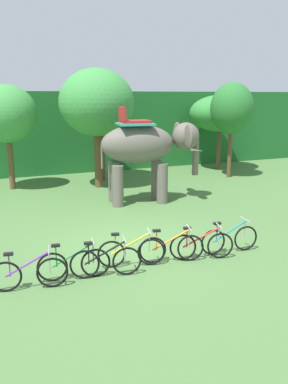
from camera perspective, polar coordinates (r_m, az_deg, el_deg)
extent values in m
plane|color=#4C753D|center=(11.58, -1.46, -7.68)|extent=(80.00, 80.00, 0.00)
cube|color=#1E6028|center=(24.89, -13.63, 8.65)|extent=(36.00, 6.00, 4.41)
cylinder|color=brown|center=(19.19, -18.40, 3.71)|extent=(0.25, 0.25, 2.26)
ellipsoid|color=#3D8E42|center=(18.96, -18.93, 10.50)|extent=(2.61, 2.61, 2.55)
cylinder|color=brown|center=(18.73, -6.54, 4.52)|extent=(0.35, 0.35, 2.54)
ellipsoid|color=#3D8E42|center=(18.50, -6.76, 12.56)|extent=(3.38, 3.38, 3.00)
cylinder|color=brown|center=(20.14, -5.99, 5.52)|extent=(0.27, 0.27, 2.78)
ellipsoid|color=#338438|center=(19.94, -6.17, 12.81)|extent=(3.18, 3.18, 2.59)
cylinder|color=brown|center=(21.42, 12.09, 5.27)|extent=(0.21, 0.21, 2.41)
ellipsoid|color=#28702D|center=(21.22, 12.41, 11.58)|extent=(2.20, 2.20, 2.57)
cylinder|color=brown|center=(23.67, 10.56, 5.96)|extent=(0.24, 0.24, 2.28)
ellipsoid|color=#338438|center=(23.49, 10.78, 10.95)|extent=(3.47, 3.47, 2.05)
ellipsoid|color=#665E56|center=(15.71, -0.91, 6.84)|extent=(3.04, 1.73, 1.50)
cylinder|color=#665E56|center=(16.57, 1.78, 1.76)|extent=(0.44, 0.44, 1.60)
cylinder|color=#665E56|center=(15.86, 2.61, 1.21)|extent=(0.44, 0.44, 1.60)
cylinder|color=#665E56|center=(16.13, -4.32, 1.40)|extent=(0.44, 0.44, 1.60)
cylinder|color=#665E56|center=(15.40, -3.75, 0.82)|extent=(0.44, 0.44, 1.60)
ellipsoid|color=#665E56|center=(16.30, 5.97, 7.90)|extent=(1.21, 1.12, 1.10)
ellipsoid|color=#665E56|center=(16.82, 4.71, 8.28)|extent=(0.26, 0.85, 0.96)
ellipsoid|color=#665E56|center=(15.67, 6.29, 7.85)|extent=(0.26, 0.85, 0.96)
cylinder|color=#665E56|center=(16.59, 7.34, 4.83)|extent=(0.26, 0.26, 1.40)
cone|color=beige|center=(16.72, 6.92, 6.12)|extent=(0.57, 0.19, 0.21)
cone|color=beige|center=(16.32, 7.52, 5.92)|extent=(0.57, 0.19, 0.21)
cube|color=teal|center=(15.61, -1.28, 9.67)|extent=(1.45, 1.47, 0.08)
cube|color=#B22323|center=(15.60, -1.28, 10.00)|extent=(1.20, 1.02, 0.10)
cube|color=#B22323|center=(15.47, -3.11, 10.99)|extent=(0.20, 0.91, 0.56)
cylinder|color=#665E56|center=(15.47, -6.01, 4.98)|extent=(0.08, 0.08, 0.90)
torus|color=black|center=(9.42, -19.13, -11.33)|extent=(0.71, 0.17, 0.71)
torus|color=black|center=(9.34, -12.92, -11.11)|extent=(0.71, 0.17, 0.71)
cylinder|color=purple|center=(9.27, -16.29, -9.84)|extent=(0.96, 0.21, 0.54)
cylinder|color=purple|center=(9.30, -18.63, -9.86)|extent=(0.03, 0.03, 0.52)
cube|color=black|center=(9.20, -18.76, -8.37)|extent=(0.21, 0.13, 0.06)
cylinder|color=#9E9EA3|center=(9.23, -13.33, -9.55)|extent=(0.03, 0.03, 0.55)
cylinder|color=#9E9EA3|center=(9.13, -13.42, -7.98)|extent=(0.12, 0.52, 0.03)
torus|color=black|center=(9.61, -12.93, -10.38)|extent=(0.71, 0.16, 0.71)
torus|color=black|center=(9.66, -6.90, -9.99)|extent=(0.71, 0.16, 0.71)
cylinder|color=green|center=(9.52, -10.12, -8.83)|extent=(0.97, 0.19, 0.54)
cylinder|color=green|center=(9.51, -12.40, -8.91)|extent=(0.03, 0.03, 0.52)
cube|color=black|center=(9.41, -12.48, -7.45)|extent=(0.21, 0.13, 0.06)
cylinder|color=#9E9EA3|center=(9.55, -7.25, -8.47)|extent=(0.03, 0.03, 0.55)
cylinder|color=#9E9EA3|center=(9.45, -7.30, -6.95)|extent=(0.11, 0.52, 0.03)
torus|color=black|center=(9.61, -8.45, -10.17)|extent=(0.71, 0.19, 0.71)
torus|color=black|center=(9.69, -2.45, -9.81)|extent=(0.71, 0.19, 0.71)
cylinder|color=black|center=(9.54, -5.62, -8.64)|extent=(0.96, 0.23, 0.54)
cylinder|color=black|center=(9.51, -7.90, -8.71)|extent=(0.03, 0.03, 0.52)
cube|color=black|center=(9.41, -7.95, -7.24)|extent=(0.22, 0.14, 0.06)
cylinder|color=#9E9EA3|center=(9.58, -2.77, -8.29)|extent=(0.03, 0.03, 0.55)
cylinder|color=#9E9EA3|center=(9.48, -2.79, -6.78)|extent=(0.13, 0.52, 0.03)
torus|color=black|center=(10.11, -4.64, -8.82)|extent=(0.70, 0.22, 0.71)
torus|color=black|center=(10.22, 1.03, -8.53)|extent=(0.70, 0.22, 0.71)
cylinder|color=yellow|center=(10.06, -1.95, -7.38)|extent=(0.95, 0.28, 0.54)
cylinder|color=yellow|center=(10.02, -4.09, -7.42)|extent=(0.03, 0.03, 0.52)
cube|color=black|center=(9.93, -4.12, -6.02)|extent=(0.22, 0.15, 0.06)
cylinder|color=#9E9EA3|center=(10.11, 0.75, -7.08)|extent=(0.03, 0.03, 0.55)
cylinder|color=#9E9EA3|center=(10.01, 0.76, -5.63)|extent=(0.16, 0.51, 0.03)
torus|color=black|center=(10.33, 1.23, -8.28)|extent=(0.70, 0.21, 0.71)
torus|color=black|center=(10.54, 6.65, -7.91)|extent=(0.70, 0.21, 0.71)
cylinder|color=orange|center=(10.33, 3.86, -6.83)|extent=(0.95, 0.27, 0.54)
cylinder|color=orange|center=(10.25, 1.80, -6.90)|extent=(0.03, 0.03, 0.52)
cube|color=black|center=(10.16, 1.81, -5.53)|extent=(0.22, 0.14, 0.06)
cylinder|color=#9E9EA3|center=(10.43, 6.42, -6.50)|extent=(0.03, 0.03, 0.55)
cylinder|color=#9E9EA3|center=(10.34, 6.46, -5.10)|extent=(0.15, 0.51, 0.03)
torus|color=black|center=(10.56, 5.57, -7.85)|extent=(0.70, 0.24, 0.71)
torus|color=black|center=(10.81, 10.80, -7.51)|extent=(0.70, 0.24, 0.71)
cylinder|color=red|center=(10.58, 8.13, -6.43)|extent=(0.95, 0.30, 0.54)
cylinder|color=red|center=(10.49, 6.14, -6.49)|extent=(0.03, 0.03, 0.52)
cube|color=black|center=(10.40, 6.17, -5.15)|extent=(0.22, 0.15, 0.06)
cylinder|color=#9E9EA3|center=(10.70, 10.61, -6.13)|extent=(0.03, 0.03, 0.55)
cylinder|color=#9E9EA3|center=(10.61, 10.67, -4.76)|extent=(0.17, 0.51, 0.03)
torus|color=black|center=(11.02, 9.81, -7.04)|extent=(0.71, 0.11, 0.71)
torus|color=black|center=(11.49, 14.28, -6.40)|extent=(0.71, 0.11, 0.71)
cylinder|color=teal|center=(11.15, 12.04, -5.53)|extent=(0.97, 0.13, 0.54)
cylinder|color=teal|center=(10.98, 10.33, -5.71)|extent=(0.03, 0.03, 0.52)
cube|color=black|center=(10.89, 10.39, -4.42)|extent=(0.21, 0.12, 0.06)
cylinder|color=#9E9EA3|center=(11.38, 14.15, -5.11)|extent=(0.03, 0.03, 0.55)
cylinder|color=#9E9EA3|center=(11.29, 14.23, -3.81)|extent=(0.08, 0.52, 0.03)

